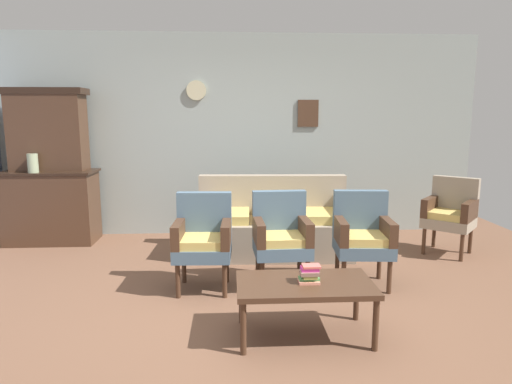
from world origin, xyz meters
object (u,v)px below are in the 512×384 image
(vase_on_cabinet, at_px, (33,163))
(wingback_chair_by_fireplace, at_px, (450,212))
(floral_couch, at_px, (273,226))
(book_stack_on_table, at_px, (309,274))
(coffee_table, at_px, (305,288))
(side_cabinet, at_px, (51,207))
(armchair_near_cabinet, at_px, (203,237))
(armchair_row_middle, at_px, (281,235))
(armchair_near_couch_end, at_px, (362,234))

(vase_on_cabinet, height_order, wingback_chair_by_fireplace, vase_on_cabinet)
(floral_couch, xyz_separation_m, book_stack_on_table, (0.07, -2.07, 0.16))
(coffee_table, bearing_deg, floral_couch, 91.05)
(side_cabinet, xyz_separation_m, coffee_table, (2.84, -2.67, -0.09))
(floral_couch, height_order, armchair_near_cabinet, same)
(wingback_chair_by_fireplace, bearing_deg, armchair_near_cabinet, -161.74)
(armchair_row_middle, relative_size, coffee_table, 0.90)
(vase_on_cabinet, xyz_separation_m, armchair_near_couch_end, (3.67, -1.49, -0.55))
(armchair_near_couch_end, distance_m, wingback_chair_by_fireplace, 1.62)
(floral_couch, distance_m, book_stack_on_table, 2.07)
(floral_couch, xyz_separation_m, coffee_table, (0.04, -2.06, 0.05))
(coffee_table, bearing_deg, armchair_near_cabinet, 128.89)
(side_cabinet, xyz_separation_m, armchair_near_cabinet, (2.04, -1.68, 0.03))
(book_stack_on_table, bearing_deg, coffee_table, 165.71)
(floral_couch, xyz_separation_m, armchair_row_middle, (-0.02, -1.03, 0.17))
(armchair_row_middle, bearing_deg, floral_couch, 88.79)
(side_cabinet, distance_m, wingback_chair_by_fireplace, 4.95)
(armchair_near_cabinet, height_order, armchair_near_couch_end, same)
(armchair_row_middle, height_order, book_stack_on_table, armchair_row_middle)
(wingback_chair_by_fireplace, bearing_deg, side_cabinet, 171.35)
(wingback_chair_by_fireplace, height_order, book_stack_on_table, wingback_chair_by_fireplace)
(armchair_near_cabinet, height_order, wingback_chair_by_fireplace, same)
(coffee_table, bearing_deg, side_cabinet, 136.74)
(armchair_row_middle, bearing_deg, side_cabinet, 149.40)
(vase_on_cabinet, xyz_separation_m, armchair_row_middle, (2.89, -1.47, -0.55))
(armchair_near_couch_end, bearing_deg, side_cabinet, 154.92)
(side_cabinet, xyz_separation_m, book_stack_on_table, (2.87, -2.68, 0.02))
(armchair_row_middle, height_order, coffee_table, armchair_row_middle)
(floral_couch, xyz_separation_m, wingback_chair_by_fireplace, (2.09, -0.13, 0.17))
(armchair_near_cabinet, distance_m, coffee_table, 1.28)
(wingback_chair_by_fireplace, distance_m, book_stack_on_table, 2.80)
(vase_on_cabinet, distance_m, wingback_chair_by_fireplace, 5.06)
(side_cabinet, relative_size, armchair_row_middle, 1.28)
(coffee_table, distance_m, book_stack_on_table, 0.11)
(vase_on_cabinet, bearing_deg, side_cabinet, 58.34)
(book_stack_on_table, bearing_deg, armchair_near_couch_end, 55.70)
(vase_on_cabinet, height_order, book_stack_on_table, vase_on_cabinet)
(wingback_chair_by_fireplace, bearing_deg, armchair_row_middle, -156.86)
(vase_on_cabinet, bearing_deg, armchair_near_couch_end, -22.09)
(floral_couch, distance_m, coffee_table, 2.06)
(armchair_near_cabinet, xyz_separation_m, coffee_table, (0.80, -0.99, -0.12))
(armchair_near_couch_end, bearing_deg, floral_couch, 125.85)
(side_cabinet, bearing_deg, floral_couch, -12.39)
(side_cabinet, relative_size, armchair_near_cabinet, 1.28)
(armchair_near_couch_end, xyz_separation_m, wingback_chair_by_fireplace, (1.33, 0.92, 0.00))
(armchair_near_cabinet, relative_size, coffee_table, 0.90)
(wingback_chair_by_fireplace, xyz_separation_m, book_stack_on_table, (-2.02, -1.94, -0.02))
(armchair_row_middle, distance_m, armchair_near_couch_end, 0.78)
(armchair_near_cabinet, bearing_deg, coffee_table, -51.11)
(armchair_row_middle, relative_size, book_stack_on_table, 5.70)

